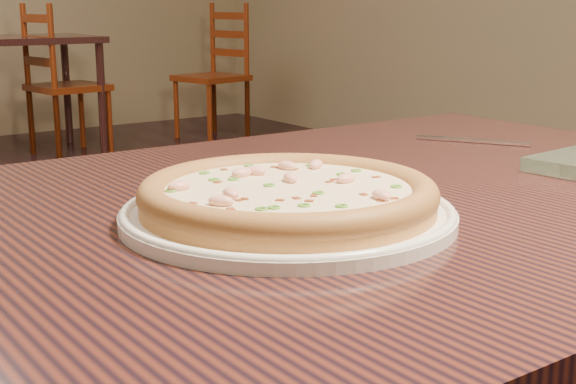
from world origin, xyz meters
TOP-DOWN VIEW (x-y plane):
  - hero_table at (0.30, -0.79)m, footprint 1.20×0.80m
  - plate at (0.18, -0.84)m, footprint 0.33×0.33m
  - pizza at (0.18, -0.84)m, footprint 0.29×0.29m
  - fork at (0.68, -0.64)m, footprint 0.10×0.16m
  - bg_table_right at (1.29, 3.62)m, footprint 1.00×0.70m
  - chair_c at (1.54, 3.49)m, footprint 0.47×0.47m
  - chair_d at (2.71, 3.53)m, footprint 0.49×0.49m

SIDE VIEW (x-z plane):
  - chair_c at x=1.54m, z-range -0.04..0.91m
  - chair_d at x=2.71m, z-range -0.04..0.91m
  - hero_table at x=0.30m, z-range 0.28..1.03m
  - bg_table_right at x=1.29m, z-range 0.28..1.03m
  - fork at x=0.68m, z-range 0.75..0.75m
  - plate at x=0.18m, z-range 0.75..0.77m
  - pizza at x=0.18m, z-range 0.76..0.79m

